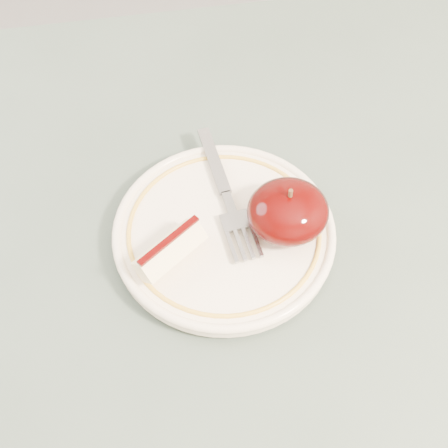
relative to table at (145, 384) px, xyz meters
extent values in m
cylinder|color=brown|center=(0.40, 0.40, -0.31)|extent=(0.05, 0.05, 0.71)
cube|color=#45554B|center=(0.00, 0.00, 0.07)|extent=(0.90, 0.90, 0.04)
cylinder|color=#F4E7CD|center=(0.09, 0.10, 0.09)|extent=(0.11, 0.11, 0.01)
cylinder|color=#F4E7CD|center=(0.09, 0.10, 0.10)|extent=(0.21, 0.21, 0.01)
torus|color=#F4E7CD|center=(0.09, 0.10, 0.10)|extent=(0.21, 0.21, 0.01)
torus|color=gold|center=(0.09, 0.10, 0.11)|extent=(0.18, 0.18, 0.00)
ellipsoid|color=#2C0000|center=(0.15, 0.09, 0.13)|extent=(0.08, 0.07, 0.05)
cylinder|color=#472D19|center=(0.15, 0.09, 0.15)|extent=(0.00, 0.00, 0.01)
cube|color=#F5E8B4|center=(0.04, 0.07, 0.12)|extent=(0.07, 0.06, 0.03)
cube|color=#360101|center=(0.04, 0.07, 0.14)|extent=(0.06, 0.04, 0.00)
cube|color=gray|center=(0.10, 0.18, 0.11)|extent=(0.02, 0.09, 0.00)
cube|color=gray|center=(0.10, 0.12, 0.11)|extent=(0.01, 0.03, 0.00)
cube|color=gray|center=(0.11, 0.10, 0.11)|extent=(0.03, 0.02, 0.00)
cube|color=gray|center=(0.12, 0.08, 0.11)|extent=(0.01, 0.03, 0.00)
cube|color=gray|center=(0.11, 0.07, 0.11)|extent=(0.01, 0.03, 0.00)
cube|color=gray|center=(0.11, 0.07, 0.11)|extent=(0.01, 0.03, 0.00)
cube|color=gray|center=(0.10, 0.07, 0.11)|extent=(0.01, 0.03, 0.00)
camera|label=1|loc=(0.04, -0.22, 0.59)|focal=50.00mm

